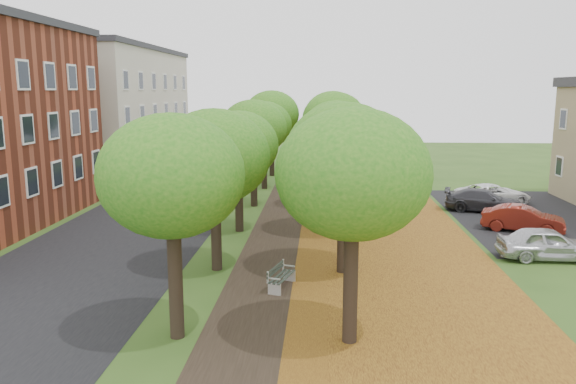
# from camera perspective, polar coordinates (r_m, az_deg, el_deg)

# --- Properties ---
(ground) EXTENTS (120.00, 120.00, 0.00)m
(ground) POSITION_cam_1_polar(r_m,az_deg,el_deg) (16.15, -3.32, -14.67)
(ground) COLOR #2D4C19
(ground) RESTS_ON ground
(street_asphalt) EXTENTS (8.00, 70.00, 0.01)m
(street_asphalt) POSITION_cam_1_polar(r_m,az_deg,el_deg) (31.70, -13.67, -2.37)
(street_asphalt) COLOR black
(street_asphalt) RESTS_ON ground
(footpath) EXTENTS (3.20, 70.00, 0.01)m
(footpath) POSITION_cam_1_polar(r_m,az_deg,el_deg) (30.36, -0.00, -2.63)
(footpath) COLOR black
(footpath) RESTS_ON ground
(leaf_verge) EXTENTS (7.50, 70.00, 0.01)m
(leaf_verge) POSITION_cam_1_polar(r_m,az_deg,el_deg) (30.48, 9.43, -2.72)
(leaf_verge) COLOR #A16E1D
(leaf_verge) RESTS_ON ground
(parking_lot) EXTENTS (9.00, 16.00, 0.01)m
(parking_lot) POSITION_cam_1_polar(r_m,az_deg,el_deg) (33.40, 23.92, -2.33)
(parking_lot) COLOR black
(parking_lot) RESTS_ON ground
(tree_row_west) EXTENTS (4.13, 34.13, 6.26)m
(tree_row_west) POSITION_cam_1_polar(r_m,az_deg,el_deg) (29.89, -4.24, 5.82)
(tree_row_west) COLOR black
(tree_row_west) RESTS_ON ground
(tree_row_east) EXTENTS (4.13, 34.13, 6.26)m
(tree_row_east) POSITION_cam_1_polar(r_m,az_deg,el_deg) (29.63, 5.05, 5.77)
(tree_row_east) COLOR black
(tree_row_east) RESTS_ON ground
(building_cream) EXTENTS (10.30, 20.30, 10.40)m
(building_cream) POSITION_cam_1_polar(r_m,az_deg,el_deg) (51.13, -18.29, 8.03)
(building_cream) COLOR beige
(building_cream) RESTS_ON ground
(bench) EXTENTS (0.91, 1.71, 0.78)m
(bench) POSITION_cam_1_polar(r_m,az_deg,el_deg) (19.78, -0.75, -8.59)
(bench) COLOR #252E28
(bench) RESTS_ON ground
(car_silver) EXTENTS (3.95, 1.63, 1.34)m
(car_silver) POSITION_cam_1_polar(r_m,az_deg,el_deg) (25.19, 24.89, -4.78)
(car_silver) COLOR silver
(car_silver) RESTS_ON ground
(car_red) EXTENTS (4.04, 2.60, 1.26)m
(car_red) POSITION_cam_1_polar(r_m,az_deg,el_deg) (29.67, 22.75, -2.52)
(car_red) COLOR maroon
(car_red) RESTS_ON ground
(car_grey) EXTENTS (4.59, 2.74, 1.25)m
(car_grey) POSITION_cam_1_polar(r_m,az_deg,el_deg) (33.75, 19.24, -0.82)
(car_grey) COLOR #2E2F33
(car_grey) RESTS_ON ground
(car_white) EXTENTS (4.85, 3.11, 1.24)m
(car_white) POSITION_cam_1_polar(r_m,az_deg,el_deg) (35.98, 20.08, -0.21)
(car_white) COLOR white
(car_white) RESTS_ON ground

